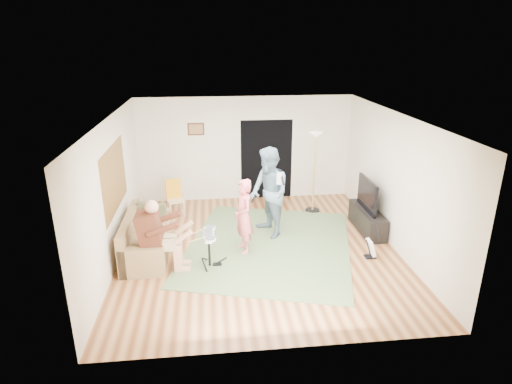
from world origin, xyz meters
The scene contains 19 objects.
floor centered at (0.00, 0.00, 0.00)m, with size 6.00×6.00×0.00m, color brown.
walls centered at (0.00, 0.00, 1.35)m, with size 5.50×6.00×2.70m, color beige, non-canonical shape.
ceiling centered at (0.00, 0.00, 2.70)m, with size 6.00×6.00×0.00m, color white.
window_blinds centered at (-2.74, 0.20, 1.55)m, with size 2.05×2.05×0.00m, color brown.
doorway centered at (0.55, 2.99, 1.05)m, with size 2.10×2.10×0.00m, color black.
picture_frame centered at (-1.25, 2.99, 1.90)m, with size 0.42×0.03×0.32m, color #3F2314.
area_rug centered at (0.23, 0.12, 0.01)m, with size 3.25×3.88×0.02m, color #526C42.
sofa centered at (-2.29, 0.06, 0.27)m, with size 0.82×1.99×0.80m.
drummer centered at (-1.87, -0.59, 0.53)m, with size 0.89×0.50×1.37m.
drum_kit centered at (-1.00, -0.59, 0.31)m, with size 0.39×0.69×0.71m.
singer centered at (-0.31, -0.05, 0.76)m, with size 0.55×0.36×1.51m, color #E1626B.
microphone centered at (-0.11, -0.05, 1.13)m, with size 0.06×0.06×0.24m, color black, non-canonical shape.
guitarist centered at (0.29, 0.64, 0.97)m, with size 0.95×0.74×1.94m, color slate.
guitar_held centered at (0.49, 0.64, 1.32)m, with size 0.12×0.60×0.26m, color silver, non-canonical shape.
guitar_spare centered at (2.14, -0.60, 0.22)m, with size 0.27×0.24×0.76m.
torchiere_lamp centered at (1.57, 1.90, 1.36)m, with size 0.35×0.35×1.98m.
dining_chair centered at (-1.78, 1.96, 0.32)m, with size 0.47×0.49×0.89m.
tv_cabinet centered at (2.50, 0.63, 0.25)m, with size 0.40×1.40×0.50m, color black.
television centered at (2.45, 0.63, 0.85)m, with size 0.06×1.03×0.70m, color black.
Camera 1 is at (-0.91, -7.77, 4.05)m, focal length 30.00 mm.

